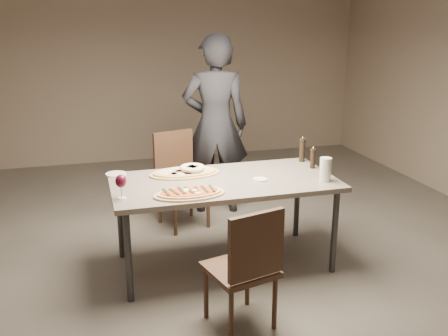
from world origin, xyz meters
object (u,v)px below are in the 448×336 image
object	(u,v)px
ham_pizza	(185,173)
dining_table	(224,187)
bread_basket	(192,169)
pepper_mill_left	(302,150)
carafe	(325,169)
diner	(215,125)
zucchini_pizza	(190,193)
chair_near	(247,263)
chair_far	(179,173)

from	to	relation	value
ham_pizza	dining_table	bearing A→B (deg)	-25.24
dining_table	ham_pizza	size ratio (longest dim) A/B	3.03
dining_table	bread_basket	distance (m)	0.32
pepper_mill_left	carafe	world-z (taller)	pepper_mill_left
ham_pizza	pepper_mill_left	world-z (taller)	pepper_mill_left
ham_pizza	diner	distance (m)	1.15
zucchini_pizza	dining_table	bearing A→B (deg)	58.92
carafe	dining_table	bearing A→B (deg)	162.43
chair_near	carafe	bearing A→B (deg)	23.71
ham_pizza	bread_basket	bearing A→B (deg)	1.87
dining_table	chair_far	xyz separation A→B (m)	(-0.19, 0.99, -0.17)
ham_pizza	carafe	size ratio (longest dim) A/B	3.11
bread_basket	carafe	xyz separation A→B (m)	(0.98, -0.46, 0.05)
carafe	chair_near	xyz separation A→B (m)	(-0.88, -0.69, -0.36)
chair_far	chair_near	bearing A→B (deg)	76.66
dining_table	chair_far	distance (m)	1.03
bread_basket	chair_near	distance (m)	1.19
zucchini_pizza	bread_basket	size ratio (longest dim) A/B	2.56
carafe	chair_near	distance (m)	1.17
chair_near	diner	distance (m)	2.25
chair_far	pepper_mill_left	bearing A→B (deg)	131.24
chair_near	diner	xyz separation A→B (m)	(0.37, 2.17, 0.45)
dining_table	carafe	xyz separation A→B (m)	(0.77, -0.24, 0.15)
ham_pizza	bread_basket	size ratio (longest dim) A/B	2.85
chair_far	diner	bearing A→B (deg)	-166.58
dining_table	pepper_mill_left	world-z (taller)	pepper_mill_left
pepper_mill_left	chair_near	xyz separation A→B (m)	(-0.94, -1.26, -0.37)
chair_far	diner	size ratio (longest dim) A/B	0.50
bread_basket	pepper_mill_left	bearing A→B (deg)	6.25
ham_pizza	chair_far	size ratio (longest dim) A/B	0.64
zucchini_pizza	carafe	xyz separation A→B (m)	(1.11, 0.04, 0.08)
zucchini_pizza	pepper_mill_left	xyz separation A→B (m)	(1.17, 0.61, 0.09)
carafe	diner	xyz separation A→B (m)	(-0.51, 1.48, 0.09)
dining_table	pepper_mill_left	size ratio (longest dim) A/B	7.75
zucchini_pizza	bread_basket	world-z (taller)	bread_basket
ham_pizza	pepper_mill_left	xyz separation A→B (m)	(1.10, 0.10, 0.09)
carafe	chair_far	size ratio (longest dim) A/B	0.21
chair_near	chair_far	bearing A→B (deg)	78.07
bread_basket	diner	bearing A→B (deg)	65.38
bread_basket	carafe	size ratio (longest dim) A/B	1.09
dining_table	ham_pizza	distance (m)	0.37
diner	dining_table	bearing A→B (deg)	90.11
chair_near	zucchini_pizza	bearing A→B (deg)	95.49
dining_table	diner	xyz separation A→B (m)	(0.26, 1.24, 0.24)
chair_far	carafe	bearing A→B (deg)	112.09
bread_basket	chair_far	size ratio (longest dim) A/B	0.22
ham_pizza	chair_near	size ratio (longest dim) A/B	0.68
pepper_mill_left	chair_far	xyz separation A→B (m)	(-1.02, 0.66, -0.34)
pepper_mill_left	diner	world-z (taller)	diner
pepper_mill_left	chair_far	distance (m)	1.26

